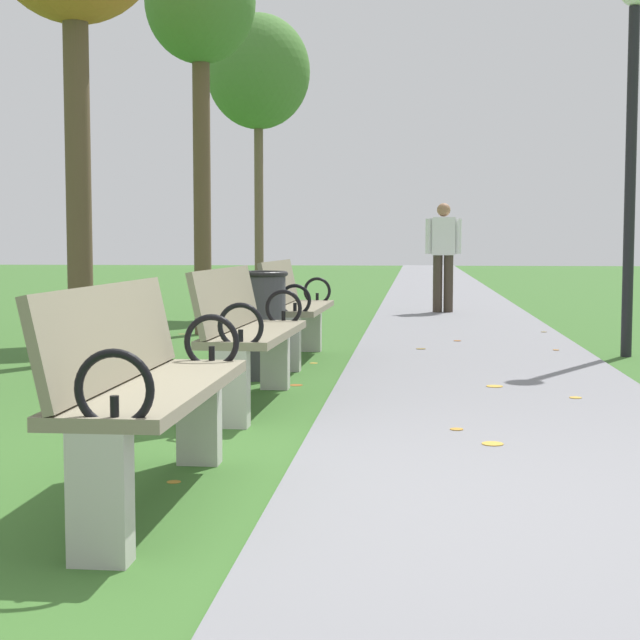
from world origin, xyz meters
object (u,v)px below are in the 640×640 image
Objects in this scene: tree_4 at (258,73)px; lamp_post at (632,106)px; park_bench_1 at (145,387)px; trash_bin at (258,324)px; tree_3 at (200,13)px; pedestrian_walking at (443,251)px; park_bench_3 at (295,307)px; park_bench_2 at (248,332)px.

tree_4 reaches higher than lamp_post.
trash_bin is at bearing 92.27° from park_bench_1.
tree_3 is 2.75× the size of pedestrian_walking.
lamp_post is at bearing -48.65° from tree_4.
park_bench_1 is 1.90× the size of trash_bin.
lamp_post is (3.04, 5.46, 1.82)m from park_bench_1.
pedestrian_walking is (1.49, 5.96, 0.44)m from park_bench_3.
trash_bin is at bearing -102.92° from pedestrian_walking.
tree_4 is (-1.19, 10.27, 2.99)m from park_bench_1.
park_bench_1 is 3.72m from trash_bin.
tree_3 is at bearing 157.89° from lamp_post.
park_bench_1 is 6.51m from lamp_post.
lamp_post is (4.40, -1.79, -1.34)m from tree_3.
park_bench_3 is 0.37× the size of tree_4.
trash_bin is 4.09m from lamp_post.
park_bench_2 and park_bench_3 have the same top height.
tree_3 is (-1.36, 7.25, 3.16)m from park_bench_1.
park_bench_2 is 1.00× the size of park_bench_3.
park_bench_2 is 1.92× the size of trash_bin.
tree_3 is at bearing 108.97° from trash_bin.
pedestrian_walking is at bearing 51.53° from tree_3.
park_bench_2 is at bearing -134.93° from lamp_post.
lamp_post is (3.04, 3.05, 1.82)m from park_bench_2.
park_bench_3 is at bearing 90.00° from park_bench_2.
park_bench_1 is 0.37× the size of tree_4.
tree_4 is 7.31m from trash_bin.
tree_4 reaches higher than trash_bin.
park_bench_1 is 8.03m from tree_3.
trash_bin is at bearing -97.23° from park_bench_3.
tree_3 is 5.33m from pedestrian_walking.
pedestrian_walking is at bearing 11.81° from tree_4.
tree_3 reaches higher than lamp_post.
park_bench_2 is at bearing 90.00° from park_bench_1.
trash_bin is (1.21, -3.53, -3.23)m from tree_3.
park_bench_3 is 6.29m from tree_4.
park_bench_3 is 6.16m from pedestrian_walking.
park_bench_3 is 1.17m from trash_bin.
tree_3 is 4.94m from trash_bin.
park_bench_1 is at bearing -87.73° from trash_bin.
park_bench_1 reaches higher than trash_bin.
lamp_post is at bearing 10.86° from park_bench_3.
tree_4 is at bearing 131.35° from lamp_post.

